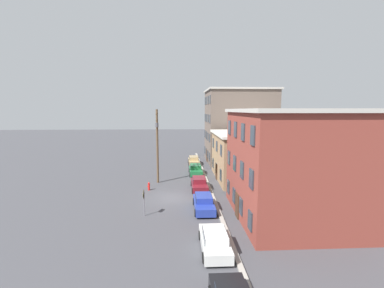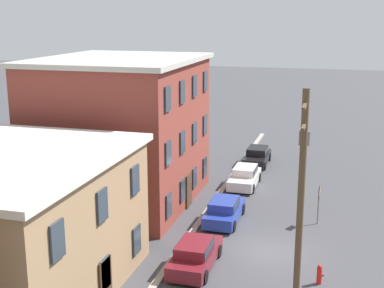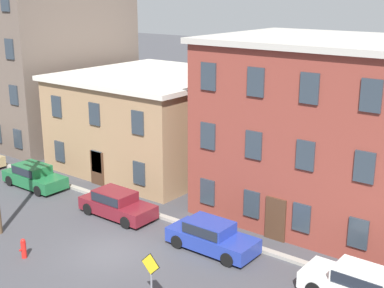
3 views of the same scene
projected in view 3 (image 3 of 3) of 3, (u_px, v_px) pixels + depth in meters
ground_plane at (112, 253)px, 25.24m from camera, size 200.00×200.00×0.00m
kerb_strip at (172, 220)px, 28.64m from camera, size 56.00×0.36×0.16m
apartment_corner at (45, 58)px, 43.85m from camera, size 10.84×11.96×13.16m
apartment_midblock at (155, 119)px, 37.43m from camera, size 11.42×11.52×6.45m
apartment_far at (321, 128)px, 28.73m from camera, size 11.56×9.62×9.62m
car_green at (34, 175)px, 33.53m from camera, size 4.40×1.92×1.43m
car_maroon at (117, 203)px, 29.17m from camera, size 4.40×1.92×1.43m
car_blue at (211, 235)px, 25.34m from camera, size 4.40×1.92×1.43m
car_white at (359, 284)px, 21.16m from camera, size 4.40×1.92×1.43m
caution_sign at (151, 273)px, 20.25m from camera, size 0.92×0.08×2.46m
fire_hydrant at (24, 248)px, 24.64m from camera, size 0.24×0.34×0.96m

